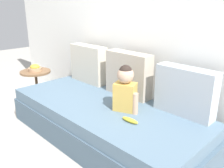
# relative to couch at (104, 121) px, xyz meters

# --- Properties ---
(ground_plane) EXTENTS (12.00, 12.00, 0.00)m
(ground_plane) POSITION_rel_couch_xyz_m (0.00, 0.00, -0.20)
(ground_plane) COLOR #B2ADA3
(back_wall) EXTENTS (5.45, 0.10, 2.21)m
(back_wall) POSITION_rel_couch_xyz_m (0.00, 0.61, 0.91)
(back_wall) COLOR white
(back_wall) RESTS_ON ground
(couch) EXTENTS (2.25, 0.96, 0.40)m
(couch) POSITION_rel_couch_xyz_m (0.00, 0.00, 0.00)
(couch) COLOR #495F70
(couch) RESTS_ON ground
(throw_pillow_left) EXTENTS (0.56, 0.16, 0.48)m
(throw_pillow_left) POSITION_rel_couch_xyz_m (-0.70, 0.38, 0.44)
(throw_pillow_left) COLOR beige
(throw_pillow_left) RESTS_ON couch
(throw_pillow_center) EXTENTS (0.56, 0.16, 0.49)m
(throw_pillow_center) POSITION_rel_couch_xyz_m (0.00, 0.38, 0.45)
(throw_pillow_center) COLOR #C1B29E
(throw_pillow_center) RESTS_ON couch
(throw_pillow_right) EXTENTS (0.57, 0.16, 0.45)m
(throw_pillow_right) POSITION_rel_couch_xyz_m (0.70, 0.38, 0.43)
(throw_pillow_right) COLOR #B2BCC6
(throw_pillow_right) RESTS_ON couch
(toddler) EXTENTS (0.31, 0.21, 0.45)m
(toddler) POSITION_rel_couch_xyz_m (0.25, 0.05, 0.43)
(toddler) COLOR gold
(toddler) RESTS_ON couch
(banana) EXTENTS (0.17, 0.05, 0.04)m
(banana) POSITION_rel_couch_xyz_m (0.46, -0.11, 0.22)
(banana) COLOR yellow
(banana) RESTS_ON couch
(side_table) EXTENTS (0.44, 0.44, 0.45)m
(side_table) POSITION_rel_couch_xyz_m (-1.52, 0.03, 0.15)
(side_table) COLOR brown
(side_table) RESTS_ON ground
(fruit_bowl) EXTENTS (0.20, 0.20, 0.10)m
(fruit_bowl) POSITION_rel_couch_xyz_m (-1.52, 0.03, 0.30)
(fruit_bowl) COLOR tan
(fruit_bowl) RESTS_ON side_table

